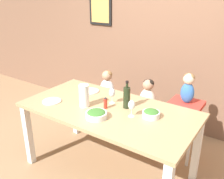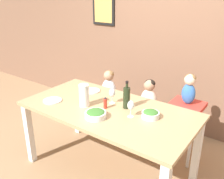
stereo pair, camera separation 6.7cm
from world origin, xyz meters
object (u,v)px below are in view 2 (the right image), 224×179
wine_glass_far (112,93)px  salad_bowl_large (96,114)px  person_baby_right (189,87)px  person_child_center (149,97)px  salad_bowl_small (150,114)px  dinner_plate_front_left (52,100)px  chair_far_left (109,106)px  wine_glass_near (131,106)px  wine_bottle (127,97)px  chair_far_center (147,119)px  chair_right_highchair (186,116)px  paper_towel_roll (84,95)px  person_child_left (109,87)px  dinner_plate_back_left (91,91)px

wine_glass_far → salad_bowl_large: 0.36m
person_baby_right → wine_glass_far: bearing=-137.0°
person_child_center → salad_bowl_small: 0.72m
dinner_plate_front_left → chair_far_left: bearing=84.5°
person_child_center → person_baby_right: bearing=0.0°
wine_glass_near → wine_bottle: bearing=134.7°
salad_bowl_large → salad_bowl_small: 0.51m
chair_far_left → person_baby_right: size_ratio=1.31×
salad_bowl_large → dinner_plate_front_left: 0.61m
chair_far_left → wine_bottle: (0.65, -0.58, 0.51)m
chair_far_center → person_child_center: person_child_center is taller
chair_far_left → person_child_center: size_ratio=0.98×
chair_right_highchair → paper_towel_roll: bearing=-135.5°
person_child_left → person_baby_right: (1.08, 0.00, 0.24)m
chair_far_left → person_child_left: person_child_left is taller
wine_bottle → wine_glass_far: size_ratio=1.75×
salad_bowl_large → chair_far_center: bearing=85.2°
chair_far_left → dinner_plate_front_left: 0.99m
person_child_left → wine_bottle: 0.89m
chair_far_left → wine_glass_near: 1.17m
wine_glass_far → salad_bowl_small: bearing=-6.0°
chair_right_highchair → paper_towel_roll: (-0.80, -0.79, 0.33)m
person_child_left → wine_bottle: wine_bottle is taller
paper_towel_roll → salad_bowl_small: bearing=14.3°
salad_bowl_large → dinner_plate_front_left: salad_bowl_large is taller
chair_right_highchair → wine_bottle: size_ratio=2.48×
dinner_plate_front_left → dinner_plate_back_left: size_ratio=1.00×
wine_glass_far → wine_bottle: bearing=-2.3°
wine_glass_far → person_child_left: bearing=129.4°
paper_towel_roll → chair_far_center: bearing=67.3°
dinner_plate_front_left → person_child_center: bearing=52.6°
chair_right_highchair → dinner_plate_front_left: bearing=-142.2°
wine_bottle → paper_towel_roll: size_ratio=1.23×
person_baby_right → chair_far_center: bearing=-179.8°
dinner_plate_back_left → chair_far_left: bearing=99.6°
wine_glass_near → dinner_plate_back_left: size_ratio=0.83×
chair_far_left → wine_glass_far: 0.89m
person_child_center → wine_bottle: wine_bottle is taller
dinner_plate_front_left → chair_right_highchair: bearing=37.8°
person_child_center → dinner_plate_front_left: (-0.69, -0.90, 0.11)m
chair_far_left → wine_glass_far: (0.47, -0.57, 0.51)m
chair_right_highchair → salad_bowl_small: (-0.13, -0.62, 0.25)m
person_child_left → paper_towel_roll: size_ratio=1.93×
salad_bowl_small → dinner_plate_front_left: (-1.03, -0.28, -0.03)m
dinner_plate_back_left → wine_glass_near: bearing=-20.6°
chair_right_highchair → chair_far_center: bearing=180.0°
salad_bowl_small → dinner_plate_front_left: bearing=-164.5°
chair_right_highchair → person_baby_right: size_ratio=2.11×
chair_right_highchair → paper_towel_roll: size_ratio=3.07×
paper_towel_roll → wine_glass_far: size_ratio=1.41×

